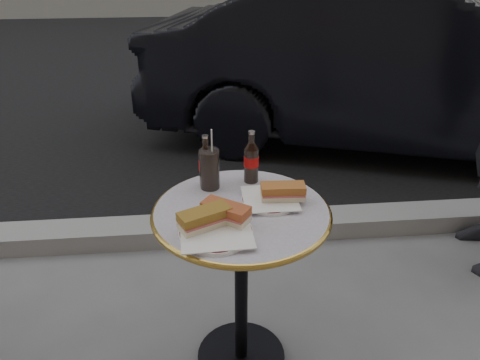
{
  "coord_description": "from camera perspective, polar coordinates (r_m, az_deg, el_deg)",
  "views": [
    {
      "loc": [
        -0.14,
        -1.37,
        1.58
      ],
      "look_at": [
        0.0,
        0.05,
        0.82
      ],
      "focal_mm": 35.0,
      "sensor_mm": 36.0,
      "label": 1
    }
  ],
  "objects": [
    {
      "name": "parked_car",
      "position": [
        3.98,
        18.82,
        13.12
      ],
      "size": [
        2.55,
        4.2,
        1.3
      ],
      "primitive_type": "imported",
      "rotation": [
        0.0,
        0.0,
        1.25
      ],
      "color": "black",
      "rests_on": "ground"
    },
    {
      "name": "sandwich_left_b",
      "position": [
        1.52,
        -1.75,
        -4.01
      ],
      "size": [
        0.17,
        0.15,
        0.05
      ],
      "primitive_type": "cube",
      "rotation": [
        0.0,
        0.0,
        -0.62
      ],
      "color": "#A84E2A",
      "rests_on": "plate_left"
    },
    {
      "name": "plate_right",
      "position": [
        1.66,
        3.66,
        -2.46
      ],
      "size": [
        0.23,
        0.23,
        0.01
      ],
      "primitive_type": "cylinder",
      "rotation": [
        0.0,
        0.0,
        -0.18
      ],
      "color": "white",
      "rests_on": "bistro_table"
    },
    {
      "name": "plate_left",
      "position": [
        1.48,
        -2.94,
        -6.43
      ],
      "size": [
        0.26,
        0.26,
        0.01
      ],
      "primitive_type": "cylinder",
      "rotation": [
        0.0,
        0.0,
        -0.13
      ],
      "color": "white",
      "rests_on": "bistro_table"
    },
    {
      "name": "sandwich_left_a",
      "position": [
        1.48,
        -4.33,
        -4.78
      ],
      "size": [
        0.18,
        0.14,
        0.06
      ],
      "primitive_type": "cube",
      "rotation": [
        0.0,
        0.0,
        0.45
      ],
      "color": "olive",
      "rests_on": "plate_left"
    },
    {
      "name": "curb",
      "position": [
        2.73,
        -1.71,
        -5.94
      ],
      "size": [
        40.0,
        0.2,
        0.12
      ],
      "primitive_type": "cube",
      "color": "gray",
      "rests_on": "ground"
    },
    {
      "name": "asphalt_road",
      "position": [
        6.56,
        -4.25,
        14.03
      ],
      "size": [
        40.0,
        8.0,
        0.0
      ],
      "primitive_type": "cube",
      "color": "black",
      "rests_on": "ground"
    },
    {
      "name": "bistro_table",
      "position": [
        1.83,
        0.15,
        -13.41
      ],
      "size": [
        0.62,
        0.62,
        0.73
      ],
      "primitive_type": null,
      "color": "#BAB2C4",
      "rests_on": "ground"
    },
    {
      "name": "sandwich_right",
      "position": [
        1.64,
        5.25,
        -1.52
      ],
      "size": [
        0.16,
        0.08,
        0.05
      ],
      "primitive_type": "cube",
      "rotation": [
        0.0,
        0.0,
        -0.05
      ],
      "color": "#AA602B",
      "rests_on": "plate_right"
    },
    {
      "name": "cola_bottle_right",
      "position": [
        1.74,
        1.39,
        2.86
      ],
      "size": [
        0.07,
        0.07,
        0.21
      ],
      "primitive_type": null,
      "rotation": [
        0.0,
        0.0,
        0.14
      ],
      "color": "black",
      "rests_on": "bistro_table"
    },
    {
      "name": "ground",
      "position": [
        2.09,
        0.14,
        -20.97
      ],
      "size": [
        80.0,
        80.0,
        0.0
      ],
      "primitive_type": "plane",
      "color": "slate",
      "rests_on": "ground"
    },
    {
      "name": "cola_glass",
      "position": [
        1.71,
        -3.73,
        1.35
      ],
      "size": [
        0.1,
        0.1,
        0.15
      ],
      "primitive_type": "cylinder",
      "rotation": [
        0.0,
        0.0,
        -0.38
      ],
      "color": "black",
      "rests_on": "bistro_table"
    },
    {
      "name": "cola_bottle_left",
      "position": [
        1.72,
        -4.15,
        2.37
      ],
      "size": [
        0.07,
        0.07,
        0.2
      ],
      "primitive_type": null,
      "rotation": [
        0.0,
        0.0,
        0.26
      ],
      "color": "black",
      "rests_on": "bistro_table"
    }
  ]
}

